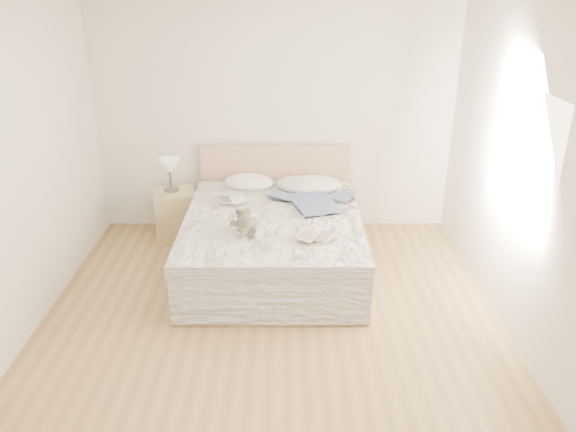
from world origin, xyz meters
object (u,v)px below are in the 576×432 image
object	(u,v)px
photo_book	(232,200)
childrens_book	(316,236)
nightstand	(176,215)
table_lamp	(170,168)
bed	(273,239)
teddy_bear	(246,229)

from	to	relation	value
photo_book	childrens_book	world-z (taller)	same
photo_book	childrens_book	bearing A→B (deg)	-60.62
nightstand	photo_book	bearing A→B (deg)	-32.12
nightstand	table_lamp	distance (m)	0.55
bed	teddy_bear	distance (m)	0.66
nightstand	teddy_bear	size ratio (longest dim) A/B	1.87
photo_book	bed	bearing A→B (deg)	-44.35
bed	teddy_bear	bearing A→B (deg)	-114.67
photo_book	childrens_book	distance (m)	1.19
photo_book	nightstand	bearing A→B (deg)	133.32
bed	nightstand	bearing A→B (deg)	148.76
bed	childrens_book	size ratio (longest dim) A/B	6.63
nightstand	childrens_book	world-z (taller)	childrens_book
childrens_book	photo_book	bearing A→B (deg)	159.99
nightstand	bed	bearing A→B (deg)	-31.24
nightstand	teddy_bear	world-z (taller)	teddy_bear
photo_book	childrens_book	xyz separation A→B (m)	(0.83, -0.86, 0.00)
bed	childrens_book	bearing A→B (deg)	-56.84
table_lamp	teddy_bear	bearing A→B (deg)	-53.47
table_lamp	childrens_book	bearing A→B (deg)	-40.61
table_lamp	childrens_book	xyz separation A→B (m)	(1.54, -1.32, -0.19)
table_lamp	teddy_bear	xyz separation A→B (m)	(0.91, -1.22, -0.17)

